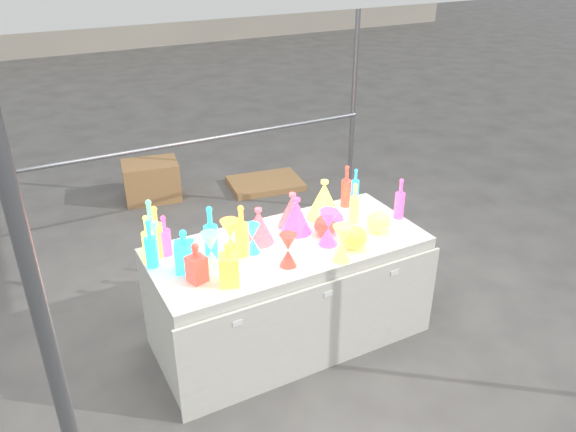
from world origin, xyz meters
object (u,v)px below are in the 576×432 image
cardboard_box_closed (152,181)px  lampshade_0 (259,225)px  decanter_0 (229,264)px  hourglass_0 (288,250)px  display_table (289,292)px  globe_0 (354,239)px  bottle_0 (156,231)px

cardboard_box_closed → lampshade_0: 2.64m
decanter_0 → lampshade_0: (0.36, 0.36, -0.02)m
hourglass_0 → lampshade_0: (-0.03, 0.35, 0.01)m
hourglass_0 → lampshade_0: lampshade_0 is taller
display_table → globe_0: (0.35, -0.24, 0.44)m
cardboard_box_closed → globe_0: size_ratio=3.40×
display_table → decanter_0: (-0.51, -0.24, 0.51)m
display_table → hourglass_0: (-0.13, -0.23, 0.48)m
bottle_0 → hourglass_0: bottle_0 is taller
display_table → bottle_0: bottle_0 is taller
bottle_0 → globe_0: bearing=-24.2°
bottle_0 → decanter_0: 0.57m
hourglass_0 → lampshade_0: bearing=94.8°
decanter_0 → lampshade_0: decanter_0 is taller
display_table → globe_0: 0.61m
cardboard_box_closed → hourglass_0: 2.98m
hourglass_0 → globe_0: hourglass_0 is taller
hourglass_0 → lampshade_0: 0.35m
decanter_0 → bottle_0: bearing=140.1°
display_table → decanter_0: 0.76m
lampshade_0 → bottle_0: bearing=148.6°
cardboard_box_closed → hourglass_0: bearing=-78.5°
cardboard_box_closed → bottle_0: 2.58m
hourglass_0 → decanter_0: bearing=-177.7°
decanter_0 → hourglass_0: (0.39, 0.02, -0.03)m
display_table → cardboard_box_closed: (-0.20, 2.68, -0.17)m
display_table → lampshade_0: 0.53m
lampshade_0 → decanter_0: bearing=-153.0°
cardboard_box_closed → bottle_0: size_ratio=1.66×
decanter_0 → hourglass_0: 0.39m
display_table → globe_0: globe_0 is taller
decanter_0 → hourglass_0: bearing=24.8°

